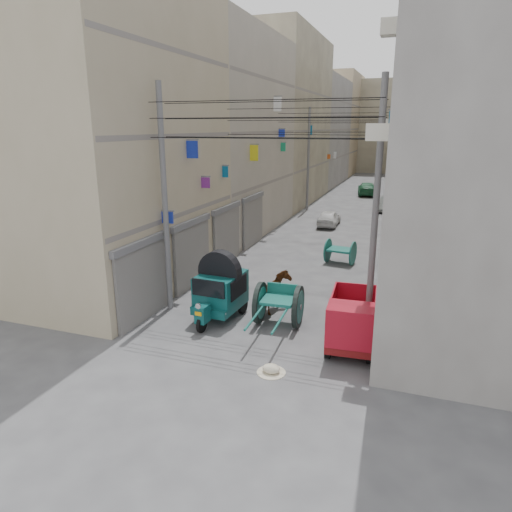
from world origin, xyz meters
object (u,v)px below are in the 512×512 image
at_px(mini_truck, 351,325).
at_px(distant_car_green, 367,189).
at_px(feed_sack, 271,369).
at_px(distant_car_white, 329,218).
at_px(second_cart, 340,251).
at_px(distant_car_grey, 389,204).
at_px(horse, 275,293).
at_px(tonga_cart, 279,304).
at_px(auto_rickshaw, 220,288).

distance_m(mini_truck, distant_car_green, 33.61).
distance_m(feed_sack, distant_car_white, 19.85).
bearing_deg(feed_sack, distant_car_green, 92.16).
bearing_deg(second_cart, distant_car_grey, 93.52).
bearing_deg(distant_car_white, second_cart, 103.32).
height_order(distant_car_white, distant_car_grey, distant_car_grey).
distance_m(second_cart, horse, 7.00).
distance_m(tonga_cart, mini_truck, 2.80).
xyz_separation_m(distant_car_grey, distant_car_green, (-2.65, 8.53, 0.04)).
height_order(tonga_cart, horse, tonga_cart).
xyz_separation_m(auto_rickshaw, horse, (1.67, 1.16, -0.39)).
height_order(horse, distant_car_white, horse).
height_order(feed_sack, distant_car_white, distant_car_white).
relative_size(mini_truck, distant_car_grey, 0.89).
bearing_deg(feed_sack, distant_car_grey, 87.22).
relative_size(horse, distant_car_green, 0.40).
distance_m(horse, distant_car_green, 31.32).
xyz_separation_m(tonga_cart, feed_sack, (0.74, -3.14, -0.62)).
relative_size(feed_sack, distant_car_grey, 0.14).
relative_size(tonga_cart, second_cart, 2.16).
bearing_deg(feed_sack, horse, 105.81).
bearing_deg(horse, feed_sack, 109.05).
height_order(auto_rickshaw, tonga_cart, auto_rickshaw).
height_order(second_cart, distant_car_green, distant_car_green).
xyz_separation_m(tonga_cart, distant_car_white, (-1.41, 16.59, -0.20)).
distance_m(auto_rickshaw, second_cart, 8.57).
xyz_separation_m(feed_sack, distant_car_grey, (1.31, 27.00, 0.45)).
distance_m(tonga_cart, distant_car_white, 16.65).
relative_size(auto_rickshaw, second_cart, 1.79).
relative_size(second_cart, distant_car_green, 0.35).
bearing_deg(horse, auto_rickshaw, 38.10).
bearing_deg(distant_car_green, feed_sack, 84.61).
bearing_deg(tonga_cart, auto_rickshaw, 179.80).
bearing_deg(distant_car_green, mini_truck, 87.89).
bearing_deg(distant_car_green, tonga_cart, 83.52).
height_order(tonga_cart, distant_car_green, tonga_cart).
bearing_deg(distant_car_white, auto_rickshaw, 86.64).
relative_size(tonga_cart, horse, 1.93).
xyz_separation_m(tonga_cart, distant_car_grey, (2.05, 23.86, -0.17)).
height_order(feed_sack, distant_car_green, distant_car_green).
height_order(auto_rickshaw, second_cart, auto_rickshaw).
height_order(auto_rickshaw, distant_car_green, auto_rickshaw).
xyz_separation_m(mini_truck, horse, (-3.04, 2.14, -0.11)).
bearing_deg(tonga_cart, feed_sack, -79.32).
relative_size(auto_rickshaw, distant_car_grey, 0.77).
xyz_separation_m(second_cart, feed_sack, (-0.04, -11.10, -0.51)).
bearing_deg(second_cart, auto_rickshaw, -101.73).
xyz_separation_m(auto_rickshaw, feed_sack, (2.86, -3.05, -0.97)).
bearing_deg(mini_truck, horse, 140.82).
distance_m(horse, distant_car_white, 15.55).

